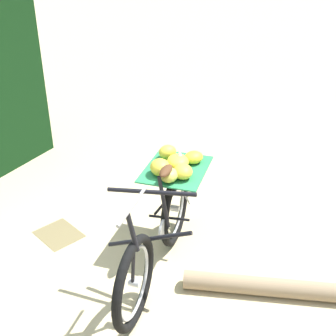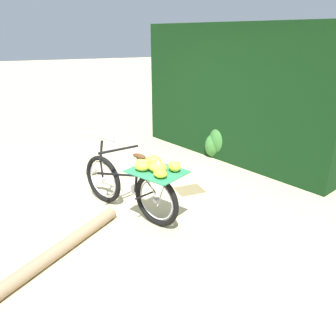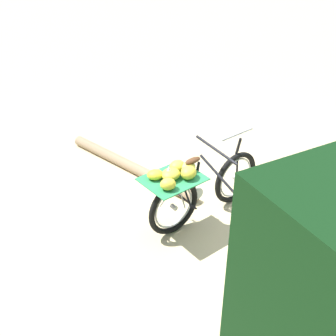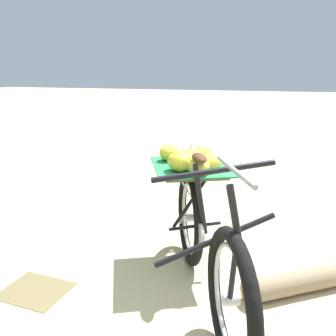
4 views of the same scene
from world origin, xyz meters
The scene contains 5 objects.
ground_plane centered at (0.00, 0.00, 0.00)m, with size 60.00×60.00×0.00m, color #C6B284.
bicycle centered at (-0.03, 0.39, 0.51)m, with size 1.12×1.70×1.03m.
fallen_log centered at (1.28, 1.09, 0.08)m, with size 0.15×0.15×2.50m, color #937A5B.
path_stone centered at (0.30, -1.32, 0.07)m, with size 0.21×0.17×0.13m, color gray.
leaf_litter_patch centered at (-1.08, -0.06, 0.00)m, with size 0.44×0.36×0.01m, color olive.
Camera 3 is at (-4.34, 1.49, 3.50)m, focal length 46.81 mm.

